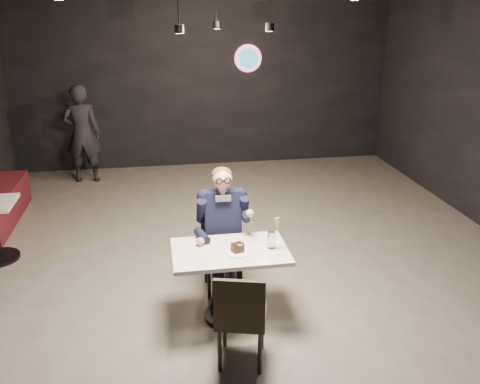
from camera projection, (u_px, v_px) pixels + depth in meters
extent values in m
plane|color=slate|center=(249.00, 278.00, 5.80)|extent=(9.00, 9.00, 0.00)
cube|color=black|center=(222.00, 9.00, 6.64)|extent=(1.40, 1.20, 0.36)
cube|color=white|center=(230.00, 284.00, 4.96)|extent=(1.10, 0.70, 0.75)
cube|color=black|center=(223.00, 251.00, 5.44)|extent=(0.42, 0.46, 0.92)
cube|color=black|center=(242.00, 315.00, 4.33)|extent=(0.52, 0.55, 0.92)
cube|color=black|center=(222.00, 229.00, 5.35)|extent=(0.60, 0.80, 1.44)
cylinder|color=white|center=(238.00, 252.00, 4.77)|extent=(0.23, 0.23, 0.01)
cube|color=black|center=(238.00, 248.00, 4.76)|extent=(0.13, 0.12, 0.07)
ellipsoid|color=#2A813E|center=(240.00, 245.00, 4.72)|extent=(0.06, 0.04, 0.01)
cylinder|color=silver|center=(271.00, 240.00, 4.84)|extent=(0.08, 0.08, 0.17)
cone|color=tan|center=(278.00, 225.00, 4.76)|extent=(0.08, 0.08, 0.14)
imported|color=black|center=(82.00, 134.00, 8.71)|extent=(0.63, 0.43, 1.70)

